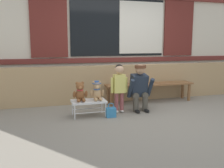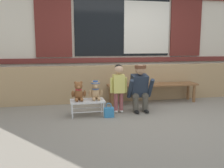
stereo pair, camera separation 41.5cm
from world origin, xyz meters
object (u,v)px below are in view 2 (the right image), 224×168
adult_crouching (140,88)px  handbag_on_ground (109,112)px  small_display_bench (87,102)px  child_standing (119,83)px  teddy_bear_with_hat (96,91)px  wooden_bench_long (153,87)px  teddy_bear_plain (79,92)px

adult_crouching → handbag_on_ground: adult_crouching is taller
small_display_bench → child_standing: child_standing is taller
child_standing → teddy_bear_with_hat: bearing=-169.8°
adult_crouching → teddy_bear_with_hat: bearing=-173.8°
wooden_bench_long → child_standing: bearing=-146.0°
teddy_bear_plain → small_display_bench: bearing=-0.5°
teddy_bear_plain → child_standing: child_standing is taller
wooden_bench_long → adult_crouching: 0.83m
teddy_bear_plain → teddy_bear_with_hat: (0.32, 0.00, 0.01)m
small_display_bench → teddy_bear_with_hat: 0.26m
small_display_bench → child_standing: bearing=7.8°
handbag_on_ground → small_display_bench: bearing=152.4°
adult_crouching → small_display_bench: bearing=-174.6°
handbag_on_ground → adult_crouching: bearing=23.2°
handbag_on_ground → teddy_bear_plain: bearing=159.7°
wooden_bench_long → teddy_bear_with_hat: size_ratio=5.78×
child_standing → handbag_on_ground: child_standing is taller
handbag_on_ground → child_standing: bearing=48.2°
teddy_bear_plain → handbag_on_ground: 0.68m
child_standing → adult_crouching: child_standing is taller
teddy_bear_plain → child_standing: bearing=6.1°
child_standing → handbag_on_ground: (-0.25, -0.28, -0.50)m
small_display_bench → adult_crouching: size_ratio=0.67×
adult_crouching → handbag_on_ground: 0.85m
small_display_bench → adult_crouching: (1.07, 0.10, 0.21)m
wooden_bench_long → child_standing: 1.18m
teddy_bear_plain → adult_crouching: 1.23m
wooden_bench_long → teddy_bear_plain: bearing=-157.2°
teddy_bear_with_hat → adult_crouching: adult_crouching is taller
wooden_bench_long → teddy_bear_plain: teddy_bear_plain is taller
teddy_bear_with_hat → wooden_bench_long: bearing=27.2°
teddy_bear_with_hat → adult_crouching: size_ratio=0.38×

